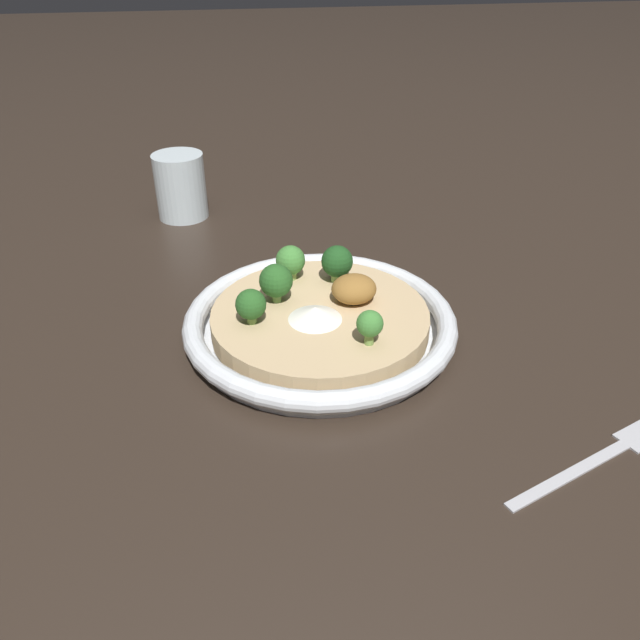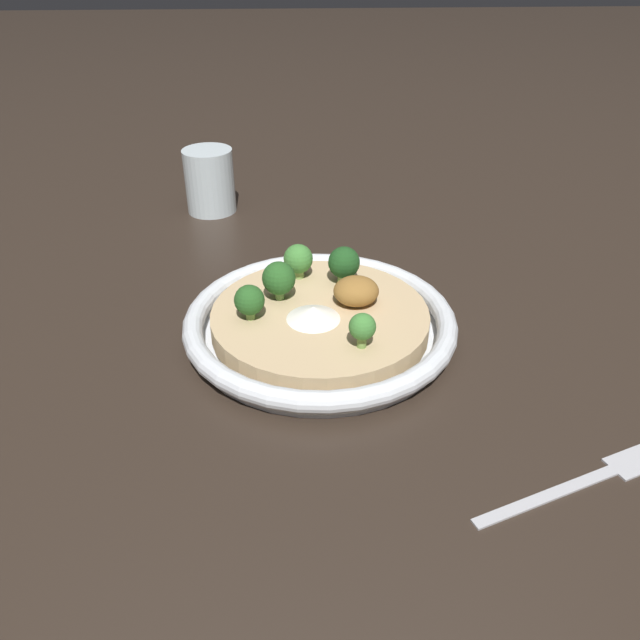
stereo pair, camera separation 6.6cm
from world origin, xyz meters
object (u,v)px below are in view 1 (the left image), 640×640
object	(u,v)px
broccoli_back_right	(251,305)
broccoli_front	(337,262)
broccoli_front_right	(290,261)
risotto_bowl	(320,322)
fork_utensil	(612,451)
broccoli_right	(276,281)
broccoli_back	(370,325)
drinking_glass	(181,186)

from	to	relation	value
broccoli_back_right	broccoli_front	bearing A→B (deg)	-145.33
broccoli_front_right	risotto_bowl	bearing A→B (deg)	105.06
fork_utensil	broccoli_right	bearing A→B (deg)	115.65
broccoli_front_right	broccoli_front	world-z (taller)	broccoli_front
broccoli_front	broccoli_front_right	bearing A→B (deg)	-16.58
broccoli_right	broccoli_front	size ratio (longest dim) A/B	1.01
broccoli_back	broccoli_front	world-z (taller)	broccoli_front
risotto_bowl	broccoli_front	size ratio (longest dim) A/B	6.75
drinking_glass	risotto_bowl	bearing A→B (deg)	112.43
broccoli_back_right	drinking_glass	bearing A→B (deg)	-78.56
broccoli_back_right	drinking_glass	distance (m)	0.37
drinking_glass	broccoli_back	bearing A→B (deg)	113.42
broccoli_front	fork_utensil	bearing A→B (deg)	123.13
broccoli_back	broccoli_back_right	bearing A→B (deg)	-27.63
broccoli_back	drinking_glass	bearing A→B (deg)	-66.58
broccoli_back	drinking_glass	distance (m)	0.46
broccoli_back	broccoli_back_right	xyz separation A→B (m)	(0.11, -0.06, -0.00)
broccoli_back_right	risotto_bowl	bearing A→B (deg)	-171.92
broccoli_right	broccoli_back	size ratio (longest dim) A/B	1.20
broccoli_front	broccoli_back	bearing A→B (deg)	92.70
broccoli_right	broccoli_back_right	size ratio (longest dim) A/B	1.15
broccoli_right	broccoli_front	xyz separation A→B (m)	(-0.07, -0.03, -0.00)
broccoli_back	broccoli_right	bearing A→B (deg)	-50.43
broccoli_back	risotto_bowl	bearing A→B (deg)	-61.61
broccoli_front_right	broccoli_right	bearing A→B (deg)	65.31
risotto_bowl	broccoli_back	distance (m)	0.08
broccoli_back	broccoli_front	bearing A→B (deg)	-87.30
broccoli_right	drinking_glass	distance (m)	0.34
risotto_bowl	fork_utensil	xyz separation A→B (m)	(-0.21, 0.22, -0.01)
broccoli_front	fork_utensil	distance (m)	0.34
broccoli_back_right	fork_utensil	size ratio (longest dim) A/B	0.20
broccoli_front_right	drinking_glass	world-z (taller)	drinking_glass
broccoli_back	broccoli_back_right	distance (m)	0.12
broccoli_front	risotto_bowl	bearing A→B (deg)	63.50
fork_utensil	drinking_glass	bearing A→B (deg)	101.65
drinking_glass	broccoli_right	bearing A→B (deg)	107.65
risotto_bowl	broccoli_front	bearing A→B (deg)	-116.50
broccoli_right	broccoli_back_right	bearing A→B (deg)	51.94
broccoli_back_right	drinking_glass	size ratio (longest dim) A/B	0.40
broccoli_front_right	fork_utensil	size ratio (longest dim) A/B	0.21
broccoli_right	fork_utensil	xyz separation A→B (m)	(-0.25, 0.25, -0.05)
broccoli_right	fork_utensil	distance (m)	0.36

